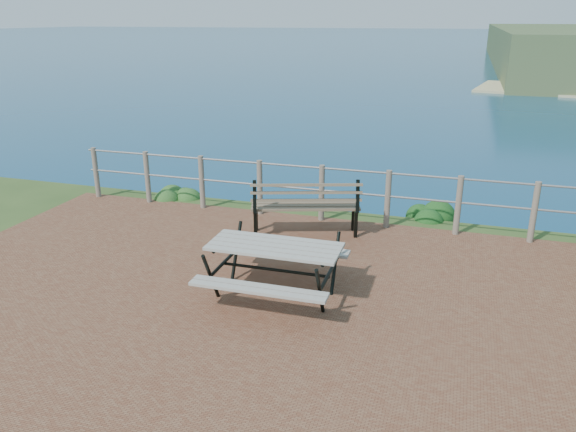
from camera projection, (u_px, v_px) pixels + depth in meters
The scene contains 7 objects.
ground at pixel (255, 309), 6.97m from camera, with size 10.00×7.00×0.12m, color brown.
ocean at pixel (465, 27), 186.80m from camera, with size 1200.00×1200.00×0.00m, color #12576E.
safety_railing at pixel (322, 190), 9.78m from camera, with size 9.40×0.10×1.00m.
picnic_table at pixel (275, 265), 7.13m from camera, with size 1.68×1.45×0.70m.
park_bench at pixel (305, 197), 9.12m from camera, with size 1.81×0.97×0.99m.
shrub_lip_west at pixel (178, 198), 11.26m from camera, with size 0.67×0.67×0.37m, color #2D5720.
shrub_lip_east at pixel (429, 216), 10.23m from camera, with size 0.66×0.66×0.36m, color #144216.
Camera 1 is at (2.23, -5.77, 3.43)m, focal length 35.00 mm.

